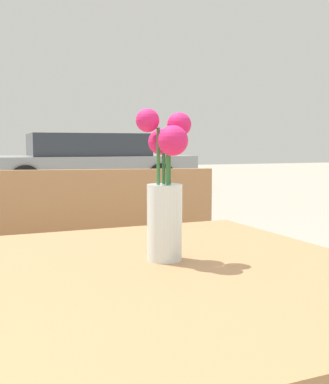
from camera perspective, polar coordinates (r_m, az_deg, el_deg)
name	(u,v)px	position (r m, az deg, el deg)	size (l,w,h in m)	color
table_front	(152,317)	(0.97, -1.46, -14.56)	(0.91, 0.96, 0.73)	#9E7047
flower_vase	(165,196)	(0.98, 0.08, -0.47)	(0.12, 0.12, 0.31)	silver
bench_near	(49,254)	(2.33, -13.55, -7.15)	(1.65, 0.67, 0.85)	#9E7047
parked_car	(88,164)	(10.07, -9.10, 3.32)	(4.25, 1.91, 1.19)	gray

